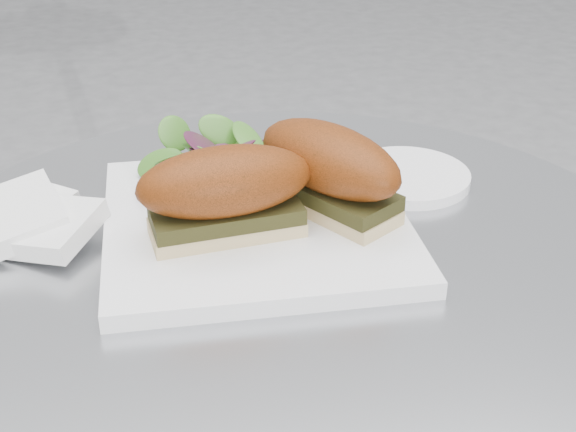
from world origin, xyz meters
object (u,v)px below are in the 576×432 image
sandwich_left (225,191)px  sandwich_right (329,167)px  saucer (407,177)px  plate (255,223)px

sandwich_left → sandwich_right: same height
sandwich_left → saucer: sandwich_left is taller
plate → sandwich_left: size_ratio=1.71×
plate → sandwich_right: sandwich_right is taller
plate → sandwich_left: (-0.03, -0.03, 0.05)m
sandwich_right → saucer: 0.13m
sandwich_left → sandwich_right: 0.10m
sandwich_left → sandwich_right: size_ratio=0.93×
plate → sandwich_right: bearing=-0.2°
sandwich_left → sandwich_right: (0.10, 0.03, 0.00)m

